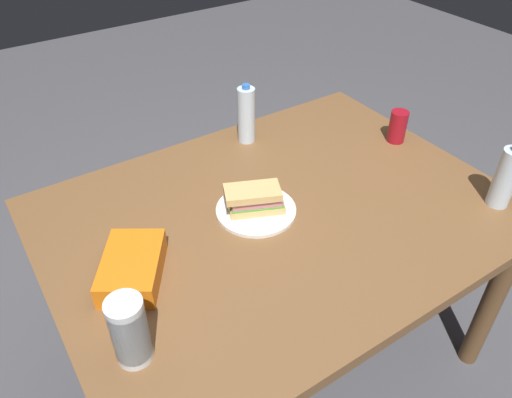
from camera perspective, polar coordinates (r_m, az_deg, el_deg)
ground_plane at (r=2.10m, az=2.09°, el=-17.04°), size 8.00×8.00×0.00m
dining_table at (r=1.61m, az=2.62°, el=-3.77°), size 1.42×1.06×0.74m
paper_plate at (r=1.55m, az=-0.00°, el=-1.28°), size 0.25×0.25×0.01m
sandwich at (r=1.51m, az=-0.13°, el=0.03°), size 0.21×0.15×0.08m
soda_can_red at (r=1.94m, az=16.03°, el=8.04°), size 0.07×0.07×0.12m
chip_bag at (r=1.37m, az=-14.09°, el=-7.64°), size 0.25×0.27×0.07m
water_bottle_tall at (r=1.84m, az=-1.12°, el=9.68°), size 0.06×0.06×0.23m
plastic_cup_stack at (r=1.16m, az=-14.37°, el=-14.51°), size 0.08×0.08×0.18m
water_bottle_spare at (r=1.71m, az=26.87°, el=2.22°), size 0.07×0.07×0.21m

